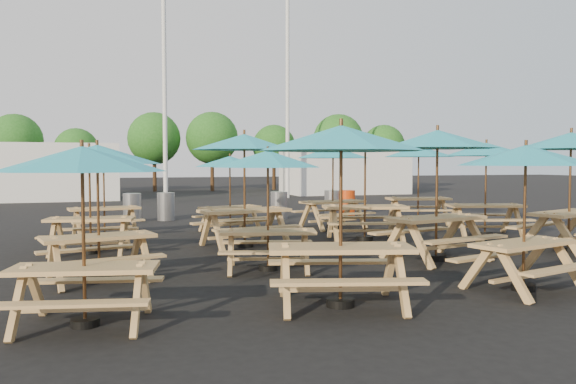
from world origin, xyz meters
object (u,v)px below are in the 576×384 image
object	(u,v)px
picnic_unit_9	(437,147)
waste_bin_3	(332,203)
picnic_unit_1	(97,162)
waste_bin_1	(166,206)
waste_bin_2	(279,205)
waste_bin_0	(132,208)
picnic_unit_11	(333,157)
picnic_unit_14	(486,155)
waste_bin_4	(347,203)
picnic_unit_8	(526,164)
picnic_unit_5	(268,166)
picnic_unit_2	(89,160)
picnic_unit_13	(571,148)
picnic_unit_0	(82,169)
picnic_unit_3	(103,162)
picnic_unit_4	(341,148)
picnic_unit_7	(230,166)
picnic_unit_10	(365,149)
picnic_unit_15	(419,156)
picnic_unit_6	(244,148)

from	to	relation	value
picnic_unit_9	waste_bin_3	xyz separation A→B (m)	(1.42, 8.83, -1.71)
waste_bin_3	picnic_unit_1	bearing A→B (deg)	-130.15
picnic_unit_9	waste_bin_1	xyz separation A→B (m)	(-4.24, 9.10, -1.71)
waste_bin_2	waste_bin_0	bearing A→B (deg)	175.08
picnic_unit_11	waste_bin_2	size ratio (longest dim) A/B	2.80
picnic_unit_14	waste_bin_0	distance (m)	10.58
picnic_unit_14	waste_bin_4	size ratio (longest dim) A/B	2.98
picnic_unit_1	picnic_unit_8	bearing A→B (deg)	-37.54
waste_bin_2	picnic_unit_5	bearing A→B (deg)	-107.64
waste_bin_2	waste_bin_3	distance (m)	2.04
picnic_unit_2	picnic_unit_13	distance (m)	9.90
picnic_unit_13	waste_bin_0	bearing A→B (deg)	114.36
picnic_unit_2	waste_bin_3	distance (m)	9.92
picnic_unit_0	waste_bin_0	distance (m)	11.63
picnic_unit_5	waste_bin_3	size ratio (longest dim) A/B	2.57
picnic_unit_9	waste_bin_1	distance (m)	10.18
picnic_unit_3	picnic_unit_4	distance (m)	8.77
picnic_unit_1	picnic_unit_7	bearing A→B (deg)	45.53
picnic_unit_10	picnic_unit_14	distance (m)	3.33
picnic_unit_14	picnic_unit_15	distance (m)	2.96
picnic_unit_11	picnic_unit_4	bearing A→B (deg)	-122.95
picnic_unit_4	picnic_unit_6	xyz separation A→B (m)	(-0.03, 5.37, 0.13)
picnic_unit_1	picnic_unit_7	distance (m)	6.39
waste_bin_4	picnic_unit_0	bearing A→B (deg)	-125.58
picnic_unit_7	picnic_unit_8	size ratio (longest dim) A/B	0.98
picnic_unit_8	picnic_unit_2	bearing A→B (deg)	123.40
picnic_unit_3	waste_bin_2	world-z (taller)	picnic_unit_3
picnic_unit_6	picnic_unit_2	bearing A→B (deg)	168.57
picnic_unit_9	waste_bin_0	world-z (taller)	picnic_unit_9
picnic_unit_14	picnic_unit_1	bearing A→B (deg)	-147.22
picnic_unit_2	picnic_unit_6	bearing A→B (deg)	8.89
picnic_unit_15	picnic_unit_3	bearing A→B (deg)	-166.03
picnic_unit_5	picnic_unit_8	xyz separation A→B (m)	(3.14, -2.57, 0.04)
picnic_unit_1	picnic_unit_4	size ratio (longest dim) A/B	0.91
picnic_unit_13	waste_bin_3	distance (m)	9.09
waste_bin_0	waste_bin_4	distance (m)	7.24
picnic_unit_8	picnic_unit_10	distance (m)	5.45
picnic_unit_2	picnic_unit_13	xyz separation A→B (m)	(9.52, -2.70, 0.27)
picnic_unit_6	picnic_unit_15	xyz separation A→B (m)	(6.08, 3.01, -0.11)
picnic_unit_7	waste_bin_2	distance (m)	4.03
picnic_unit_2	picnic_unit_10	xyz separation A→B (m)	(6.15, 0.06, 0.27)
picnic_unit_1	waste_bin_4	bearing A→B (deg)	33.38
picnic_unit_10	picnic_unit_14	world-z (taller)	picnic_unit_10
picnic_unit_1	waste_bin_0	bearing A→B (deg)	70.68
picnic_unit_1	waste_bin_1	world-z (taller)	picnic_unit_1
picnic_unit_2	picnic_unit_13	world-z (taller)	picnic_unit_13
picnic_unit_0	waste_bin_3	size ratio (longest dim) A/B	2.47
picnic_unit_0	waste_bin_1	xyz separation A→B (m)	(1.94, 11.68, -1.34)
picnic_unit_4	waste_bin_4	distance (m)	12.55
picnic_unit_0	picnic_unit_3	distance (m)	8.19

